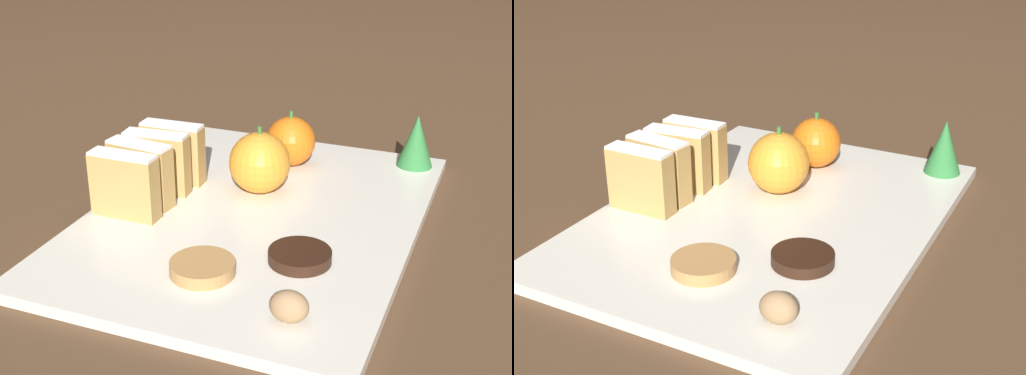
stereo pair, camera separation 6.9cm
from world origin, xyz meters
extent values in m
plane|color=#513823|center=(0.00, 0.00, 0.00)|extent=(6.00, 6.00, 0.00)
cube|color=silver|center=(0.00, 0.00, 0.01)|extent=(0.34, 0.46, 0.01)
cube|color=tan|center=(-0.13, -0.06, 0.05)|extent=(0.07, 0.02, 0.07)
cube|color=white|center=(-0.13, -0.06, 0.08)|extent=(0.07, 0.02, 0.00)
cube|color=tan|center=(-0.13, -0.02, 0.05)|extent=(0.07, 0.03, 0.07)
cube|color=white|center=(-0.13, -0.02, 0.08)|extent=(0.07, 0.03, 0.00)
cube|color=tan|center=(-0.12, 0.01, 0.05)|extent=(0.07, 0.03, 0.07)
cube|color=white|center=(-0.12, 0.01, 0.08)|extent=(0.07, 0.03, 0.00)
cube|color=tan|center=(-0.12, 0.05, 0.05)|extent=(0.07, 0.02, 0.07)
cube|color=white|center=(-0.12, 0.05, 0.08)|extent=(0.07, 0.02, 0.00)
sphere|color=orange|center=(-0.02, 0.05, 0.05)|extent=(0.07, 0.07, 0.07)
cylinder|color=#38702D|center=(-0.02, 0.05, 0.08)|extent=(0.00, 0.01, 0.01)
sphere|color=orange|center=(-0.01, 0.14, 0.04)|extent=(0.06, 0.06, 0.06)
cylinder|color=#38702D|center=(-0.01, 0.14, 0.08)|extent=(0.01, 0.01, 0.01)
ellipsoid|color=#9E7A51|center=(0.10, -0.17, 0.03)|extent=(0.03, 0.03, 0.03)
cylinder|color=black|center=(0.08, -0.08, 0.02)|extent=(0.06, 0.06, 0.01)
cylinder|color=#B27F47|center=(0.00, -0.13, 0.02)|extent=(0.06, 0.06, 0.01)
cone|color=#2D7538|center=(0.13, 0.20, 0.04)|extent=(0.04, 0.04, 0.06)
camera|label=1|loc=(0.25, -0.63, 0.35)|focal=50.00mm
camera|label=2|loc=(0.31, -0.60, 0.35)|focal=50.00mm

